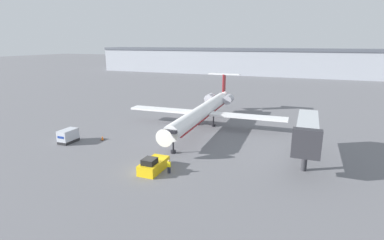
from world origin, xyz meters
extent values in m
plane|color=slate|center=(0.00, 0.00, 0.00)|extent=(600.00, 600.00, 0.00)
cube|color=#9EA3AD|center=(0.00, 120.00, 5.75)|extent=(180.00, 16.00, 11.49)
cube|color=#4C515B|center=(0.00, 120.00, 12.09)|extent=(180.00, 16.80, 1.20)
cylinder|color=white|center=(-0.43, 20.58, 3.19)|extent=(3.27, 29.21, 2.51)
cone|color=white|center=(-0.03, 5.00, 3.19)|extent=(2.56, 2.07, 2.51)
cube|color=black|center=(-0.05, 5.81, 3.63)|extent=(2.15, 0.76, 0.44)
cone|color=white|center=(-0.85, 36.53, 3.19)|extent=(2.33, 2.82, 2.26)
cube|color=maroon|center=(-0.43, 20.58, 2.38)|extent=(2.94, 26.29, 0.20)
cube|color=white|center=(7.74, 22.25, 2.63)|extent=(13.98, 2.96, 0.36)
cube|color=white|center=(-8.68, 21.82, 2.63)|extent=(13.98, 2.96, 0.36)
cylinder|color=#ADADB7|center=(1.35, 32.88, 3.51)|extent=(1.97, 3.07, 1.89)
cylinder|color=#ADADB7|center=(-2.86, 32.77, 3.51)|extent=(1.97, 3.07, 1.89)
cube|color=maroon|center=(-0.86, 37.08, 6.46)|extent=(0.30, 2.21, 4.03)
cube|color=white|center=(-0.86, 37.08, 8.48)|extent=(7.31, 1.99, 0.20)
cylinder|color=black|center=(-0.08, 7.01, 0.97)|extent=(0.24, 0.24, 1.94)
cylinder|color=black|center=(-0.08, 7.01, 0.20)|extent=(0.80, 0.80, 0.40)
cylinder|color=black|center=(-2.12, 22.59, 0.97)|extent=(0.24, 0.24, 1.94)
cylinder|color=black|center=(-2.12, 22.59, 0.20)|extent=(0.80, 0.80, 0.40)
cylinder|color=black|center=(1.15, 22.68, 0.97)|extent=(0.24, 0.24, 1.94)
cylinder|color=black|center=(1.15, 22.68, 0.20)|extent=(0.80, 0.80, 0.40)
cube|color=yellow|center=(0.21, 0.57, 0.64)|extent=(2.22, 4.66, 1.28)
cube|color=black|center=(0.21, -0.45, 1.63)|extent=(1.55, 1.68, 0.70)
cube|color=black|center=(0.21, 2.81, 0.45)|extent=(2.00, 0.30, 0.77)
cube|color=#232326|center=(-17.74, 5.26, 0.23)|extent=(1.76, 3.10, 0.45)
cube|color=#B7BCC6|center=(-17.74, 5.26, 1.30)|extent=(1.76, 3.10, 1.69)
cube|color=navy|center=(-17.74, 3.69, 1.30)|extent=(1.23, 0.04, 0.36)
cube|color=#232838|center=(2.31, 0.57, 0.42)|extent=(0.32, 0.20, 0.84)
cube|color=yellow|center=(2.31, 0.57, 1.17)|extent=(0.40, 0.24, 0.66)
sphere|color=tan|center=(2.31, 0.57, 1.63)|extent=(0.24, 0.24, 0.24)
cube|color=black|center=(-13.42, 8.19, 0.02)|extent=(0.58, 0.58, 0.04)
cone|color=orange|center=(-13.42, 8.19, 0.39)|extent=(0.41, 0.41, 0.70)
cylinder|color=#2D2D33|center=(17.71, 7.43, 1.60)|extent=(0.70, 0.70, 3.20)
cube|color=#B2B7BC|center=(17.71, 11.01, 4.50)|extent=(2.60, 11.90, 2.60)
cube|color=#2D2D33|center=(17.71, 4.45, 4.50)|extent=(3.20, 1.20, 3.38)
camera|label=1|loc=(17.23, -30.07, 15.63)|focal=28.00mm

